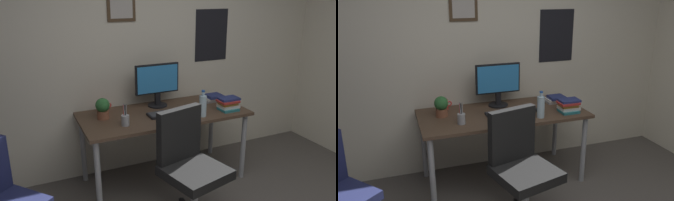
% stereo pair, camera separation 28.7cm
% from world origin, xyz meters
% --- Properties ---
extents(wall_back, '(4.40, 0.10, 2.60)m').
position_xyz_m(wall_back, '(0.00, 2.15, 1.30)').
color(wall_back, beige).
rests_on(wall_back, ground_plane).
extents(desk, '(1.60, 0.73, 0.72)m').
position_xyz_m(desk, '(0.01, 1.70, 0.65)').
color(desk, '#4C3828').
rests_on(desk, ground_plane).
extents(office_chair, '(0.58, 0.58, 0.95)m').
position_xyz_m(office_chair, '(-0.07, 1.04, 0.53)').
color(office_chair, black).
rests_on(office_chair, ground_plane).
extents(monitor, '(0.46, 0.20, 0.43)m').
position_xyz_m(monitor, '(0.03, 1.91, 0.96)').
color(monitor, black).
rests_on(monitor, desk).
extents(keyboard, '(0.43, 0.15, 0.03)m').
position_xyz_m(keyboard, '(0.04, 1.63, 0.74)').
color(keyboard, black).
rests_on(keyboard, desk).
extents(computer_mouse, '(0.06, 0.11, 0.04)m').
position_xyz_m(computer_mouse, '(0.34, 1.60, 0.74)').
color(computer_mouse, black).
rests_on(computer_mouse, desk).
extents(water_bottle, '(0.07, 0.07, 0.25)m').
position_xyz_m(water_bottle, '(0.30, 1.46, 0.83)').
color(water_bottle, silver).
rests_on(water_bottle, desk).
extents(coffee_mug_near, '(0.12, 0.08, 0.10)m').
position_xyz_m(coffee_mug_near, '(-0.51, 1.97, 0.77)').
color(coffee_mug_near, red).
rests_on(coffee_mug_near, desk).
extents(potted_plant, '(0.13, 0.13, 0.19)m').
position_xyz_m(potted_plant, '(-0.57, 1.78, 0.83)').
color(potted_plant, brown).
rests_on(potted_plant, desk).
extents(pen_cup, '(0.07, 0.07, 0.20)m').
position_xyz_m(pen_cup, '(-0.43, 1.54, 0.78)').
color(pen_cup, '#9EA0A5').
rests_on(pen_cup, desk).
extents(book_stack_left, '(0.21, 0.17, 0.07)m').
position_xyz_m(book_stack_left, '(0.64, 1.82, 0.76)').
color(book_stack_left, gray).
rests_on(book_stack_left, desk).
extents(book_stack_right, '(0.21, 0.18, 0.13)m').
position_xyz_m(book_stack_right, '(0.62, 1.51, 0.79)').
color(book_stack_right, '#26727A').
rests_on(book_stack_right, desk).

